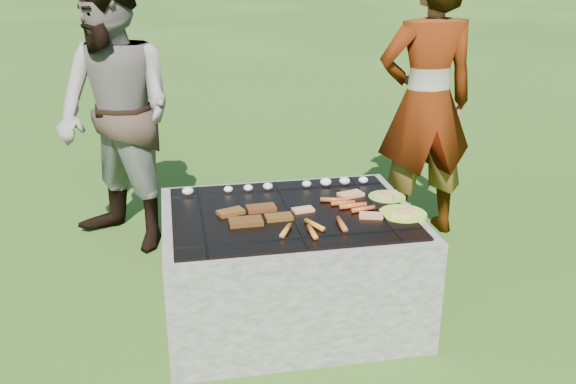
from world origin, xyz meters
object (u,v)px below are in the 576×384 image
plate_far (387,197)px  plate_near (403,214)px  fire_pit (290,268)px  cook (426,103)px  bystander (116,115)px

plate_far → plate_near: (0.00, -0.24, 0.00)m
fire_pit → plate_near: plate_near is taller
fire_pit → cook: (1.10, 0.94, 0.63)m
plate_near → cook: size_ratio=0.14×
plate_far → plate_near: 0.24m
bystander → fire_pit: bearing=-4.4°
plate_near → cook: cook is taller
cook → fire_pit: bearing=40.1°
fire_pit → plate_far: 0.66m
plate_far → plate_near: same height
plate_far → cook: size_ratio=0.13×
plate_far → bystander: 1.79m
cook → plate_far: bearing=56.7°
cook → bystander: cook is taller
plate_far → plate_near: bearing=-89.9°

